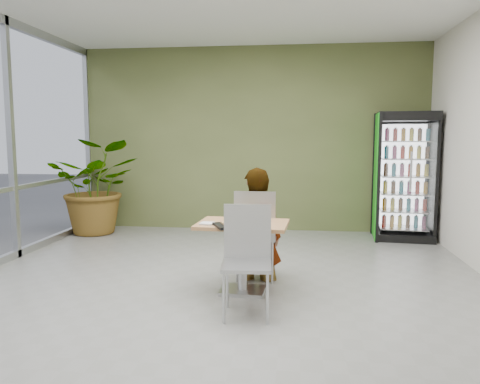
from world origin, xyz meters
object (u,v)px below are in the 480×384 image
chair_far (256,228)px  chair_near (247,250)px  seated_woman (256,237)px  cafeteria_tray (238,225)px  soda_cup (259,215)px  potted_plant (97,187)px  beverage_fridge (405,176)px  dining_table (243,243)px

chair_far → chair_near: 0.98m
seated_woman → cafeteria_tray: bearing=80.9°
soda_cup → cafeteria_tray: size_ratio=0.37×
chair_near → chair_far: bearing=86.5°
potted_plant → chair_far: bearing=-38.9°
soda_cup → beverage_fridge: beverage_fridge is taller
dining_table → chair_far: size_ratio=0.93×
chair_near → cafeteria_tray: bearing=107.2°
cafeteria_tray → beverage_fridge: bearing=53.8°
dining_table → beverage_fridge: size_ratio=0.48×
beverage_fridge → chair_near: bearing=-116.4°
dining_table → chair_near: bearing=-79.3°
cafeteria_tray → dining_table: bearing=83.4°
cafeteria_tray → chair_near: bearing=-69.1°
soda_cup → beverage_fridge: 3.56m
seated_woman → chair_near: bearing=91.3°
cafeteria_tray → soda_cup: bearing=54.9°
chair_near → potted_plant: size_ratio=0.63×
chair_far → beverage_fridge: size_ratio=0.51×
seated_woman → beverage_fridge: 3.30m
chair_near → soda_cup: (0.06, 0.61, 0.24)m
beverage_fridge → potted_plant: (-5.08, -0.15, -0.21)m
chair_far → potted_plant: bearing=-37.7°
potted_plant → cafeteria_tray: bearing=-47.0°
seated_woman → potted_plant: (-2.91, 2.29, 0.30)m
chair_far → cafeteria_tray: (-0.12, -0.64, 0.15)m
dining_table → cafeteria_tray: cafeteria_tray is taller
chair_near → seated_woman: seated_woman is taller
soda_cup → beverage_fridge: (2.11, 2.87, 0.19)m
cafeteria_tray → potted_plant: 4.09m
chair_far → cafeteria_tray: size_ratio=2.35×
chair_far → seated_woman: size_ratio=0.65×
chair_far → soda_cup: size_ratio=6.39×
dining_table → seated_woman: bearing=78.2°
soda_cup → cafeteria_tray: (-0.19, -0.27, -0.07)m
seated_woman → beverage_fridge: beverage_fridge is taller
chair_near → seated_woman: (-0.00, 1.04, -0.09)m
dining_table → soda_cup: (0.16, 0.05, 0.29)m
dining_table → chair_far: 0.45m
chair_near → soda_cup: 0.65m
dining_table → chair_near: size_ratio=0.96×
dining_table → soda_cup: soda_cup is taller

